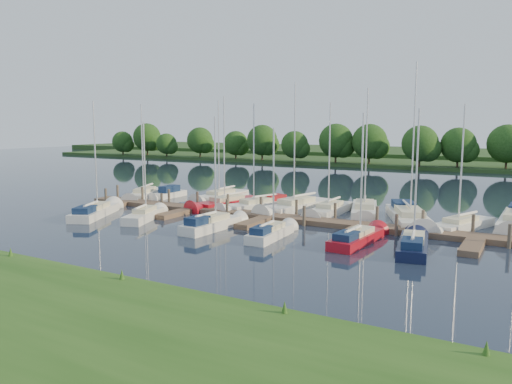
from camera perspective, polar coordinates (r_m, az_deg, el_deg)
The scene contains 23 objects.
ground at distance 35.39m, azimuth -4.37°, elevation -5.22°, with size 260.00×260.00×0.00m, color #181E30.
near_bank at distance 24.33m, azimuth -26.47°, elevation -11.49°, with size 90.00×10.00×0.50m, color #244E16.
dock at distance 41.47m, azimuth 1.30°, elevation -2.99°, with size 40.00×6.00×0.40m.
mooring_pilings at distance 42.37m, azimuth 2.03°, elevation -2.21°, with size 38.24×2.84×2.00m.
far_shore at distance 105.59m, azimuth 19.13°, elevation 3.19°, with size 180.00×30.00×0.60m, color #204119.
distant_hill at distance 130.17m, azimuth 21.20°, elevation 4.06°, with size 220.00×40.00×1.40m, color #2F4C21.
treeline at distance 94.54m, azimuth 14.20°, elevation 5.26°, with size 148.63×9.12×8.29m.
sailboat_n_0 at distance 55.31m, azimuth -12.62°, elevation -0.38°, with size 4.34×8.10×10.46m.
motorboat at distance 55.06m, azimuth -9.97°, elevation -0.28°, with size 1.48×4.99×1.60m.
sailboat_n_2 at distance 52.85m, azimuth -4.09°, elevation -0.60°, with size 2.16×8.45×10.69m.
sailboat_n_3 at distance 48.04m, azimuth -3.40°, elevation -1.43°, with size 3.74×8.66×10.91m.
sailboat_n_4 at distance 46.69m, azimuth 0.14°, elevation -1.62°, with size 4.15×7.92×10.18m.
sailboat_n_5 at distance 45.76m, azimuth 4.57°, elevation -1.89°, with size 3.93×9.51×12.05m.
sailboat_n_6 at distance 44.71m, azimuth 8.38°, elevation -2.19°, with size 1.96×7.93×10.17m.
sailboat_n_7 at distance 44.85m, azimuth 12.28°, elevation -2.24°, with size 4.24×8.96×11.42m.
sailboat_n_8 at distance 42.34m, azimuth 17.09°, elevation -2.93°, with size 5.72×10.32×13.18m.
sailboat_n_9 at distance 40.78m, azimuth 22.26°, elevation -3.66°, with size 4.07×7.61×9.76m.
sailboat_s_0 at distance 45.61m, azimuth -17.84°, elevation -2.22°, with size 4.71×7.88×10.29m.
sailboat_s_1 at distance 42.81m, azimuth -12.57°, elevation -2.73°, with size 3.27×6.49×8.50m.
sailboat_s_2 at distance 37.96m, azimuth -5.00°, elevation -3.81°, with size 1.93×6.82×8.92m.
sailboat_s_3 at distance 35.11m, azimuth 1.74°, elevation -4.77°, with size 1.76×6.18×8.03m.
sailboat_s_4 at distance 34.29m, azimuth 11.56°, elevation -5.24°, with size 2.12×7.09×9.01m.
sailboat_s_5 at distance 33.25m, azimuth 17.53°, elevation -5.85°, with size 2.74×7.30×9.27m.
Camera 1 is at (19.40, -28.51, 7.94)m, focal length 35.00 mm.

